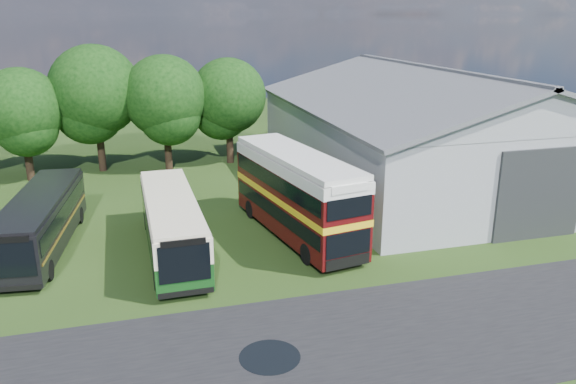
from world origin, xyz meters
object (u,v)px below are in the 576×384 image
object	(u,v)px
bus_green_single	(172,224)
bus_dark_single	(41,221)
storage_shed	(428,123)
bus_maroon_double	(297,195)

from	to	relation	value
bus_green_single	bus_dark_single	size ratio (longest dim) A/B	1.00
bus_green_single	bus_dark_single	distance (m)	6.78
storage_shed	bus_maroon_double	world-z (taller)	storage_shed
bus_maroon_double	storage_shed	bearing A→B (deg)	23.43
bus_dark_single	bus_maroon_double	bearing A→B (deg)	-0.69
storage_shed	bus_maroon_double	distance (m)	14.85
storage_shed	bus_maroon_double	size ratio (longest dim) A/B	2.24
storage_shed	bus_green_single	distance (m)	21.10
bus_maroon_double	bus_dark_single	size ratio (longest dim) A/B	1.03
bus_green_single	bus_maroon_double	xyz separation A→B (m)	(6.72, 0.66, 0.73)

